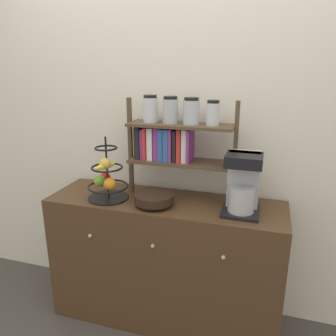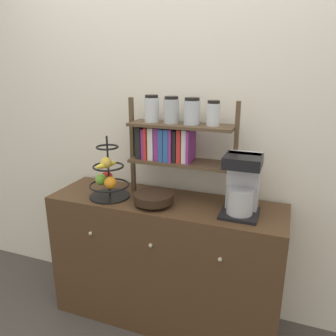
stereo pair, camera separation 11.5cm
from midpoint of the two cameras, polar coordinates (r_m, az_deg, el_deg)
The scene contains 6 objects.
wall_back at distance 2.15m, azimuth -0.00°, elevation 8.00°, with size 7.00×0.05×2.60m, color silver.
sideboard at distance 2.23m, azimuth -2.09°, elevation -15.92°, with size 1.46×0.46×0.85m.
coffee_maker at distance 1.86m, azimuth 11.19°, elevation -2.64°, with size 0.21×0.23×0.34m.
fruit_stand at distance 2.06m, azimuth -12.23°, elevation -1.89°, with size 0.25×0.25×0.39m.
wooden_bowl at distance 1.95m, azimuth -4.15°, elevation -5.34°, with size 0.24×0.24×0.07m.
shelf_hutch at distance 1.98m, azimuth -0.93°, elevation 5.63°, with size 0.68×0.20×0.63m.
Camera 1 is at (0.57, -1.56, 1.64)m, focal length 35.00 mm.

